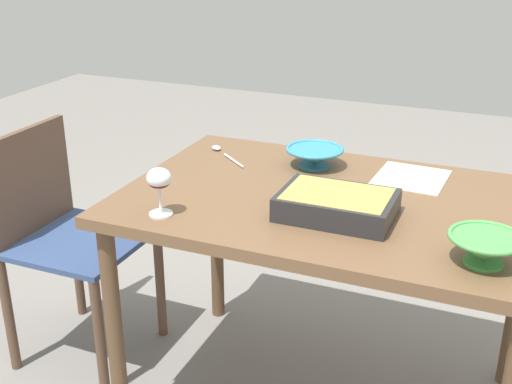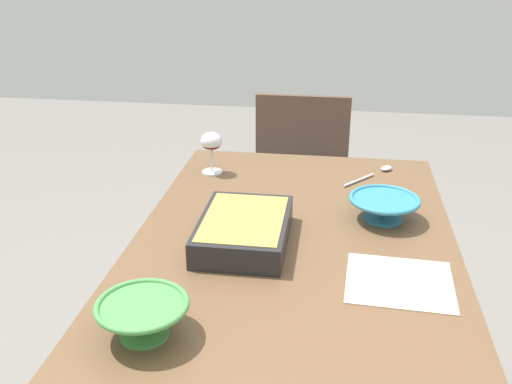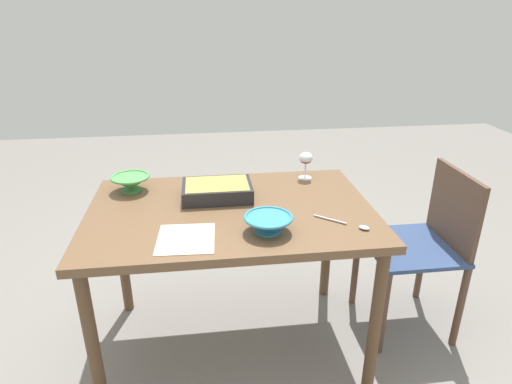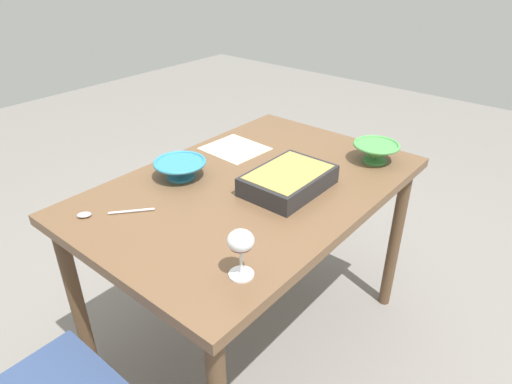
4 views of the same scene
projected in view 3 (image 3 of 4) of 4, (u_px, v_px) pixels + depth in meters
ground_plane at (234, 344)px, 2.22m from camera, size 8.00×8.00×0.00m
dining_table at (231, 225)px, 1.95m from camera, size 1.24×0.83×0.76m
chair at (425, 242)px, 2.19m from camera, size 0.43×0.43×0.86m
wine_glass at (306, 160)px, 2.20m from camera, size 0.07×0.07×0.14m
casserole_dish at (217, 190)px, 2.01m from camera, size 0.32×0.22×0.07m
mixing_bowl at (268, 223)px, 1.70m from camera, size 0.19×0.19×0.07m
small_bowl at (131, 182)px, 2.08m from camera, size 0.18×0.18×0.08m
serving_spoon at (352, 225)px, 1.76m from camera, size 0.20×0.17×0.01m
napkin at (186, 239)px, 1.66m from camera, size 0.23×0.25×0.00m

